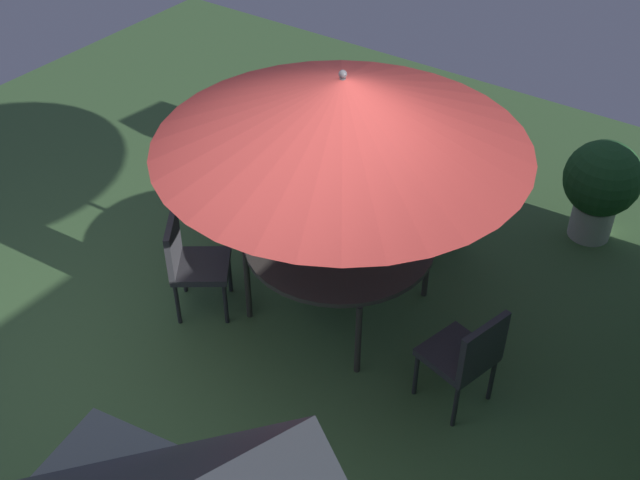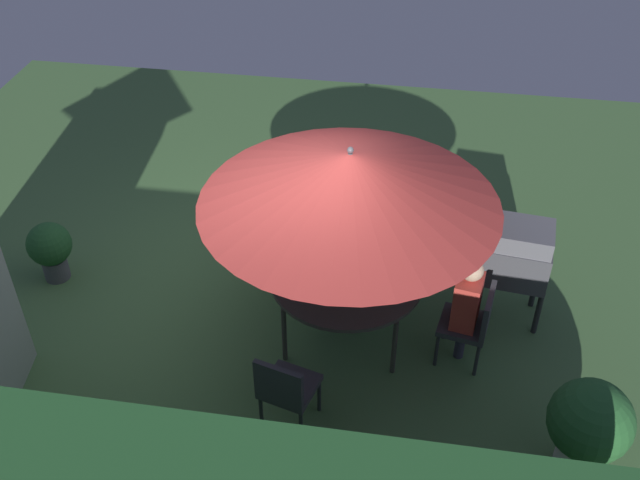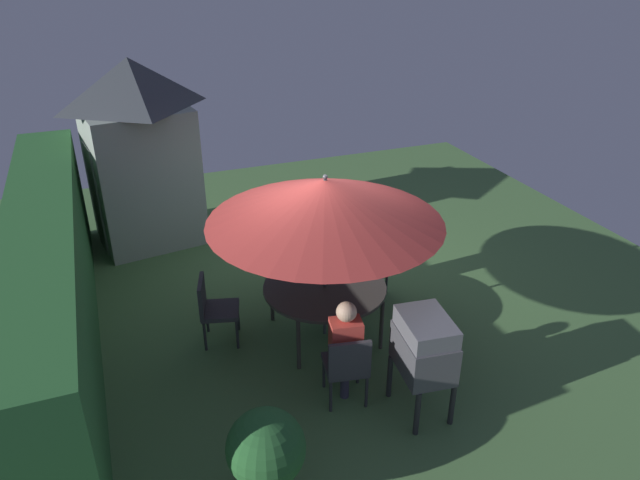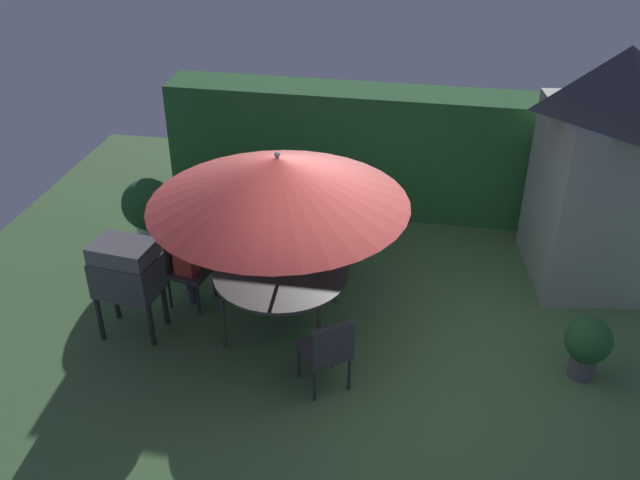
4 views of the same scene
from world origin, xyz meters
TOP-DOWN VIEW (x-y plane):
  - ground_plane at (0.00, 0.00)m, footprint 11.00×11.00m
  - hedge_backdrop at (0.00, 3.50)m, footprint 6.65×0.79m
  - garden_shed at (2.72, 2.12)m, footprint 1.73×1.88m
  - patio_table at (-0.93, 0.34)m, footprint 1.56×1.56m
  - patio_umbrella at (-0.93, 0.34)m, footprint 2.85×2.85m
  - bbq_grill at (-2.60, -0.11)m, footprint 0.75×0.58m
  - chair_near_shed at (-2.21, 0.59)m, footprint 0.54×0.54m
  - chair_far_side at (-0.21, -0.66)m, footprint 0.64×0.65m
  - chair_toward_hedge at (-0.56, 1.70)m, footprint 0.57×0.57m
  - potted_plant_by_shed at (2.45, 0.04)m, footprint 0.50×0.50m
  - potted_plant_by_grill at (-3.15, 1.77)m, footprint 0.71×0.71m
  - person_in_red at (-2.13, 0.57)m, footprint 0.30×0.38m

SIDE VIEW (x-z plane):
  - ground_plane at x=0.00m, z-range 0.00..0.00m
  - potted_plant_by_shed at x=2.45m, z-range 0.06..0.80m
  - chair_near_shed at x=-2.21m, z-range 0.07..0.97m
  - chair_far_side at x=-0.21m, z-range 0.07..0.97m
  - chair_toward_hedge at x=-0.56m, z-range 0.07..0.97m
  - potted_plant_by_grill at x=-3.15m, z-range 0.09..1.10m
  - patio_table at x=-0.93m, z-range 0.32..1.05m
  - person_in_red at x=-2.13m, z-range 0.15..1.41m
  - bbq_grill at x=-2.60m, z-range 0.25..1.45m
  - hedge_backdrop at x=0.00m, z-range 0.00..1.87m
  - garden_shed at x=2.72m, z-range 0.03..3.07m
  - patio_umbrella at x=-0.93m, z-range 0.78..3.00m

